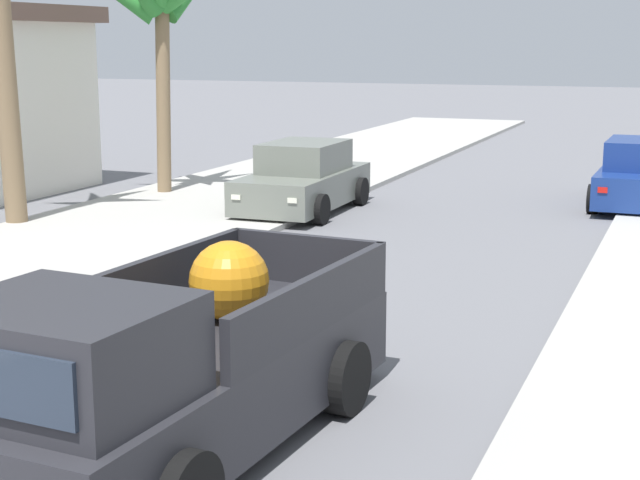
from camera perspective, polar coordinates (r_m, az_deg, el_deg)
The scene contains 4 objects.
sidewalk_left at distance 18.49m, azimuth -12.88°, elevation -0.04°, with size 5.31×60.00×0.12m, color #B2AFA8.
curb_left at distance 17.83m, azimuth -9.55°, elevation -0.37°, with size 0.16×60.00×0.10m, color silver.
pickup_truck at distance 8.86m, azimuth -8.66°, elevation -7.68°, with size 2.47×5.33×1.80m.
car_left_mid at distance 21.35m, azimuth -0.99°, elevation 3.57°, with size 2.07×4.28×1.54m.
Camera 1 is at (4.63, -2.90, 3.71)m, focal length 54.51 mm.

